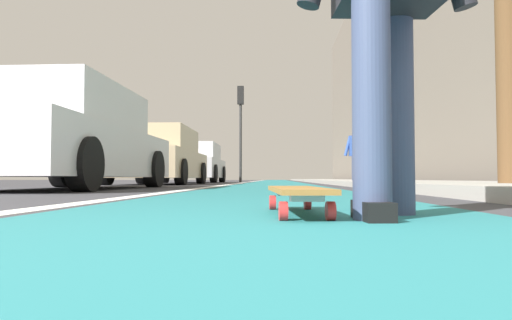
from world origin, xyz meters
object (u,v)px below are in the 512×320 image
object	(u,v)px
parked_car_mid	(159,158)
traffic_light	(241,116)
skateboard	(297,192)
parked_car_near	(70,140)
parked_car_far	(195,164)
pedestrian_distant	(356,152)

from	to	relation	value
parked_car_mid	traffic_light	xyz separation A→B (m)	(8.46, -1.52, 2.24)
skateboard	parked_car_near	xyz separation A→B (m)	(4.69, 3.08, 0.62)
skateboard	traffic_light	world-z (taller)	traffic_light
parked_car_far	traffic_light	bearing A→B (deg)	-28.11
parked_car_near	parked_car_mid	xyz separation A→B (m)	(5.59, 0.12, -0.00)
pedestrian_distant	parked_car_mid	bearing A→B (deg)	107.16
skateboard	parked_car_near	distance (m)	5.64
traffic_light	parked_car_far	bearing A→B (deg)	151.89
parked_car_mid	parked_car_far	world-z (taller)	parked_car_far
parked_car_near	parked_car_mid	distance (m)	5.59
skateboard	traffic_light	distance (m)	19.02
parked_car_near	parked_car_mid	size ratio (longest dim) A/B	1.00
parked_car_near	skateboard	bearing A→B (deg)	-146.72
parked_car_near	traffic_light	bearing A→B (deg)	-5.69
parked_car_far	traffic_light	world-z (taller)	traffic_light
skateboard	parked_car_near	world-z (taller)	parked_car_near
traffic_light	pedestrian_distant	xyz separation A→B (m)	(-6.78, -3.93, -2.01)
skateboard	pedestrian_distant	world-z (taller)	pedestrian_distant
skateboard	parked_car_far	world-z (taller)	parked_car_far
traffic_light	pedestrian_distant	world-z (taller)	traffic_light
skateboard	parked_car_near	bearing A→B (deg)	33.28
parked_car_mid	traffic_light	world-z (taller)	traffic_light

